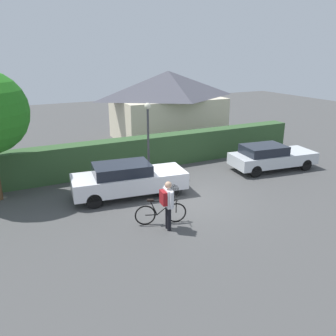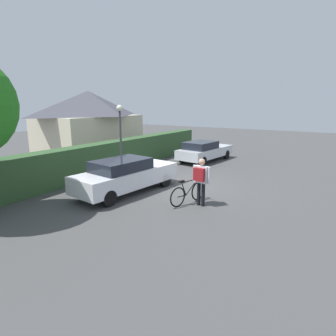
{
  "view_description": "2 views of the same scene",
  "coord_description": "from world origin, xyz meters",
  "px_view_note": "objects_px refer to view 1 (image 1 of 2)",
  "views": [
    {
      "loc": [
        -6.39,
        -11.02,
        5.6
      ],
      "look_at": [
        -0.81,
        0.21,
        1.36
      ],
      "focal_mm": 36.9,
      "sensor_mm": 36.0,
      "label": 1
    },
    {
      "loc": [
        -10.42,
        -5.86,
        3.51
      ],
      "look_at": [
        -0.41,
        0.38,
        0.81
      ],
      "focal_mm": 29.97,
      "sensor_mm": 36.0,
      "label": 2
    }
  ],
  "objects_px": {
    "parked_car_near": "(128,179)",
    "bicycle": "(161,213)",
    "person_rider": "(167,201)",
    "street_lamp": "(148,129)",
    "parked_car_far": "(271,157)"
  },
  "relations": [
    {
      "from": "street_lamp",
      "to": "person_rider",
      "type": "bearing_deg",
      "value": -106.53
    },
    {
      "from": "parked_car_far",
      "to": "person_rider",
      "type": "xyz_separation_m",
      "value": [
        -7.33,
        -3.24,
        0.36
      ]
    },
    {
      "from": "parked_car_near",
      "to": "street_lamp",
      "type": "height_order",
      "value": "street_lamp"
    },
    {
      "from": "bicycle",
      "to": "parked_car_near",
      "type": "bearing_deg",
      "value": 93.31
    },
    {
      "from": "street_lamp",
      "to": "bicycle",
      "type": "bearing_deg",
      "value": -108.34
    },
    {
      "from": "parked_car_near",
      "to": "street_lamp",
      "type": "distance_m",
      "value": 2.79
    },
    {
      "from": "parked_car_near",
      "to": "bicycle",
      "type": "height_order",
      "value": "parked_car_near"
    },
    {
      "from": "bicycle",
      "to": "street_lamp",
      "type": "xyz_separation_m",
      "value": [
        1.46,
        4.4,
        1.92
      ]
    },
    {
      "from": "bicycle",
      "to": "street_lamp",
      "type": "distance_m",
      "value": 5.01
    },
    {
      "from": "parked_car_far",
      "to": "bicycle",
      "type": "xyz_separation_m",
      "value": [
        -7.34,
        -2.77,
        -0.28
      ]
    },
    {
      "from": "person_rider",
      "to": "parked_car_near",
      "type": "bearing_deg",
      "value": 93.03
    },
    {
      "from": "person_rider",
      "to": "street_lamp",
      "type": "height_order",
      "value": "street_lamp"
    },
    {
      "from": "bicycle",
      "to": "person_rider",
      "type": "bearing_deg",
      "value": -88.59
    },
    {
      "from": "person_rider",
      "to": "parked_car_far",
      "type": "bearing_deg",
      "value": 23.87
    },
    {
      "from": "person_rider",
      "to": "street_lamp",
      "type": "relative_size",
      "value": 0.49
    }
  ]
}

